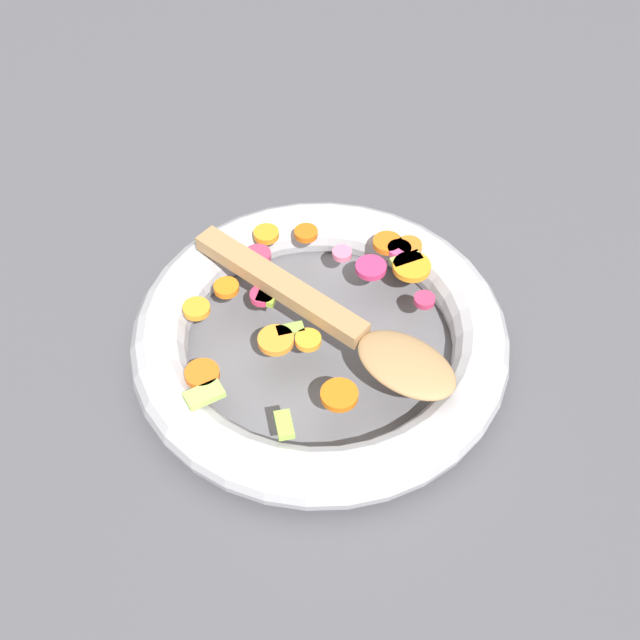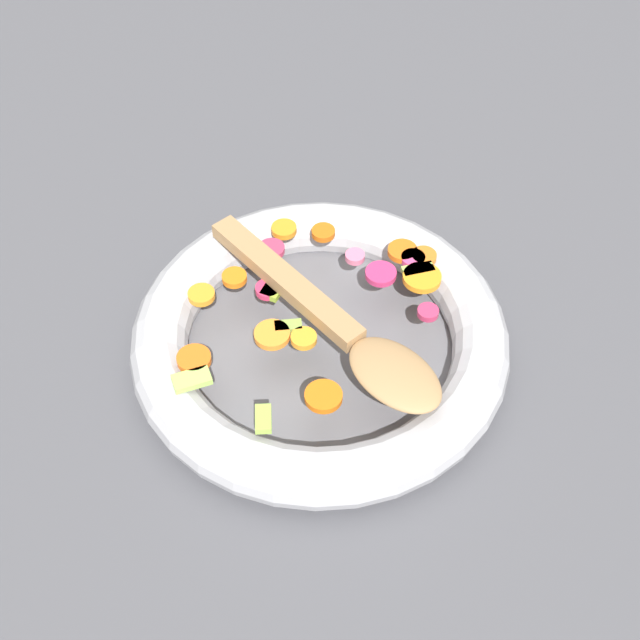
% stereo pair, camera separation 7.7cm
% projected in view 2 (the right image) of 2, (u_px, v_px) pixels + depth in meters
% --- Properties ---
extents(ground_plane, '(4.00, 4.00, 0.00)m').
position_uv_depth(ground_plane, '(320.00, 356.00, 0.81)').
color(ground_plane, '#4C4C51').
extents(skillet, '(0.33, 0.33, 0.05)m').
position_uv_depth(skillet, '(320.00, 340.00, 0.79)').
color(skillet, slate).
rests_on(skillet, ground_plane).
extents(chopped_vegetables, '(0.23, 0.28, 0.01)m').
position_uv_depth(chopped_vegetables, '(325.00, 303.00, 0.78)').
color(chopped_vegetables, orange).
rests_on(chopped_vegetables, skillet).
extents(wooden_spoon, '(0.28, 0.08, 0.01)m').
position_uv_depth(wooden_spoon, '(344.00, 330.00, 0.74)').
color(wooden_spoon, '#A87F51').
rests_on(wooden_spoon, chopped_vegetables).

